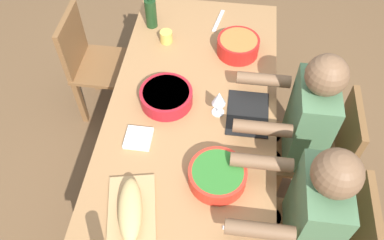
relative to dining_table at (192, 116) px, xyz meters
The scene contains 19 objects.
ground_plane 0.66m from the dining_table, ahead, with size 8.00×8.00×0.00m, color brown.
dining_table is the anchor object (origin of this frame).
chair_near_left 0.98m from the dining_table, 124.38° to the right, with size 0.40×0.40×0.85m.
diner_near_left 0.82m from the dining_table, 131.66° to the right, with size 0.41×0.53×1.20m.
chair_near_center 0.81m from the dining_table, 90.00° to the right, with size 0.40×0.40×0.85m.
diner_near_center 0.61m from the dining_table, 90.00° to the right, with size 0.41×0.53×1.20m.
chair_far_right 0.98m from the dining_table, 55.62° to the left, with size 0.40×0.40×0.85m.
serving_bowl_fruit 0.55m from the dining_table, 24.95° to the right, with size 0.26×0.26×0.11m.
serving_bowl_salad 0.20m from the dining_table, 79.07° to the left, with size 0.30×0.30×0.09m.
serving_bowl_greens 0.49m from the dining_table, 157.60° to the right, with size 0.28×0.28×0.09m.
cutting_board 0.71m from the dining_table, 163.85° to the left, with size 0.40×0.22×0.02m, color tan.
bread_loaf 0.72m from the dining_table, 163.85° to the left, with size 0.32×0.11×0.09m, color tan.
wine_bottle 0.79m from the dining_table, 27.87° to the left, with size 0.08×0.08×0.29m.
wine_glass 0.24m from the dining_table, 94.87° to the right, with size 0.08×0.08×0.17m.
fork_near_left 0.76m from the dining_table, 155.41° to the right, with size 0.02×0.17×0.01m, color silver.
placemat_near_center 0.32m from the dining_table, 90.00° to the right, with size 0.32×0.23×0.01m, color black.
cup_far_right 0.59m from the dining_table, 23.85° to the left, with size 0.08×0.08×0.08m, color gold.
carving_knife 0.78m from the dining_table, ahead, with size 0.23×0.02×0.01m, color silver.
napkin_stack 0.37m from the dining_table, 134.41° to the left, with size 0.14×0.14×0.02m, color white.
Camera 1 is at (-1.40, -0.18, 2.49)m, focal length 37.36 mm.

